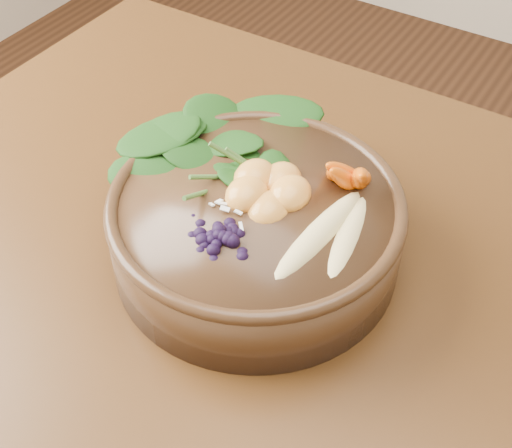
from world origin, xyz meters
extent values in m
cylinder|color=#331C0C|center=(-0.72, 0.37, 0.35)|extent=(0.07, 0.07, 0.71)
cube|color=#4E2E12|center=(0.00, 0.00, 0.73)|extent=(1.60, 0.90, 0.04)
cylinder|color=#3E2817|center=(-0.26, 0.02, 0.79)|extent=(0.34, 0.34, 0.09)
ellipsoid|color=#E0CC84|center=(-0.15, 0.03, 0.85)|extent=(0.07, 0.17, 0.03)
ellipsoid|color=#E0CC84|center=(-0.18, 0.02, 0.86)|extent=(0.04, 0.17, 0.03)
camera|label=1|loc=(0.04, -0.46, 1.37)|focal=50.00mm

